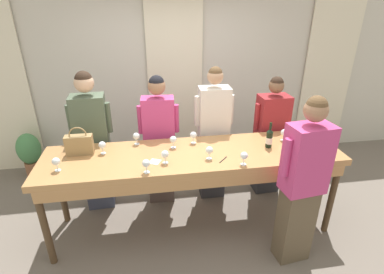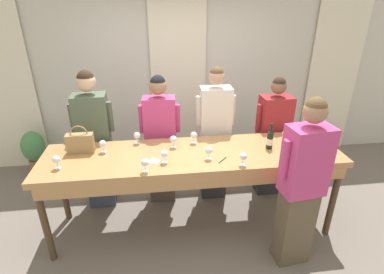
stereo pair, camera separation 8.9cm
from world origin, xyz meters
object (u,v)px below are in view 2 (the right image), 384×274
(host_pouring, at_px, (302,185))
(wine_glass_center_right, at_px, (56,160))
(wine_glass_front_mid, at_px, (243,157))
(wine_glass_center_mid, at_px, (194,135))
(guest_olive_jacket, at_px, (95,141))
(wine_glass_front_left, at_px, (299,146))
(wine_glass_by_bottle, at_px, (145,163))
(wine_glass_center_left, at_px, (285,134))
(wine_glass_back_right, at_px, (164,154))
(wine_glass_back_left, at_px, (209,151))
(wine_glass_near_host, at_px, (137,136))
(guest_cream_sweater, at_px, (215,135))
(wine_glass_back_mid, at_px, (103,144))
(potted_plant, at_px, (34,150))
(wine_glass_by_handbag, at_px, (173,139))
(wine_glass_front_right, at_px, (314,138))
(guest_pink_top, at_px, (161,139))
(guest_striped_shirt, at_px, (272,138))
(tasting_bar, at_px, (193,161))
(wine_bottle, at_px, (270,139))
(handbag, at_px, (80,143))

(host_pouring, bearing_deg, wine_glass_center_right, 168.53)
(wine_glass_front_mid, relative_size, wine_glass_center_mid, 1.00)
(wine_glass_front_mid, relative_size, guest_olive_jacket, 0.08)
(wine_glass_front_left, xyz_separation_m, wine_glass_by_bottle, (-1.60, -0.16, -0.00))
(wine_glass_center_left, bearing_deg, wine_glass_back_right, -167.31)
(wine_glass_back_left, height_order, wine_glass_near_host, same)
(wine_glass_near_host, distance_m, guest_cream_sweater, 1.00)
(wine_glass_back_mid, distance_m, wine_glass_near_host, 0.39)
(wine_glass_center_left, height_order, potted_plant, wine_glass_center_left)
(wine_glass_by_handbag, distance_m, guest_cream_sweater, 0.72)
(wine_glass_front_right, relative_size, potted_plant, 0.19)
(wine_glass_center_mid, relative_size, guest_pink_top, 0.08)
(guest_striped_shirt, bearing_deg, wine_glass_back_mid, -167.80)
(wine_glass_by_bottle, height_order, guest_olive_jacket, guest_olive_jacket)
(tasting_bar, bearing_deg, wine_glass_by_handbag, 137.69)
(wine_bottle, bearing_deg, guest_striped_shirt, 64.23)
(wine_glass_back_right, xyz_separation_m, guest_pink_top, (-0.02, 0.75, -0.19))
(wine_glass_front_mid, bearing_deg, wine_glass_front_left, 13.41)
(wine_glass_back_mid, bearing_deg, wine_glass_front_right, -3.61)
(wine_glass_near_host, relative_size, guest_olive_jacket, 0.08)
(wine_glass_near_host, bearing_deg, wine_glass_back_mid, -154.53)
(wine_glass_front_left, height_order, potted_plant, wine_glass_front_left)
(wine_glass_near_host, bearing_deg, wine_bottle, -11.67)
(wine_glass_center_mid, bearing_deg, wine_glass_front_right, -10.48)
(wine_glass_front_mid, relative_size, wine_glass_center_left, 1.00)
(wine_glass_near_host, bearing_deg, tasting_bar, -28.73)
(guest_olive_jacket, bearing_deg, tasting_bar, -28.40)
(wine_glass_front_right, xyz_separation_m, wine_glass_by_bottle, (-1.85, -0.31, -0.00))
(tasting_bar, relative_size, wine_glass_front_right, 23.04)
(wine_glass_center_mid, xyz_separation_m, guest_cream_sweater, (0.31, 0.35, -0.17))
(wine_bottle, relative_size, wine_glass_back_mid, 2.11)
(wine_glass_center_left, xyz_separation_m, guest_pink_top, (-1.41, 0.44, -0.20))
(handbag, relative_size, guest_cream_sweater, 0.17)
(handbag, distance_m, guest_striped_shirt, 2.36)
(wine_glass_front_mid, bearing_deg, wine_glass_center_left, 36.48)
(wine_glass_front_mid, height_order, wine_glass_center_right, same)
(wine_glass_back_left, distance_m, wine_glass_back_mid, 1.13)
(guest_olive_jacket, height_order, guest_cream_sweater, same)
(wine_glass_by_handbag, xyz_separation_m, guest_cream_sweater, (0.55, 0.43, -0.17))
(wine_glass_by_bottle, distance_m, potted_plant, 2.55)
(wine_glass_front_left, height_order, guest_cream_sweater, guest_cream_sweater)
(wine_glass_front_left, bearing_deg, guest_striped_shirt, 88.31)
(wine_glass_center_right, distance_m, wine_glass_by_handbag, 1.18)
(handbag, bearing_deg, wine_glass_back_mid, -6.58)
(wine_glass_front_mid, height_order, wine_glass_back_mid, same)
(wine_glass_back_mid, relative_size, wine_glass_by_handbag, 1.00)
(wine_glass_front_left, height_order, wine_glass_center_left, same)
(wine_glass_front_right, distance_m, wine_glass_by_handbag, 1.55)
(potted_plant, bearing_deg, wine_bottle, -25.15)
(guest_striped_shirt, height_order, host_pouring, host_pouring)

